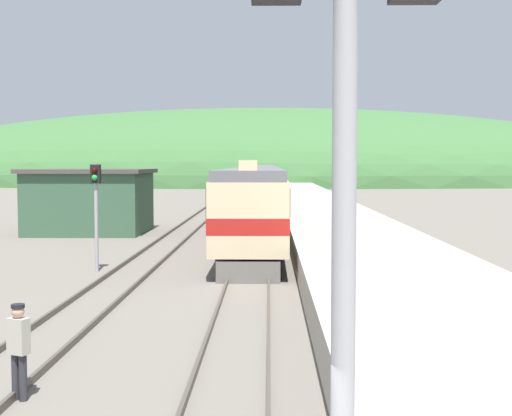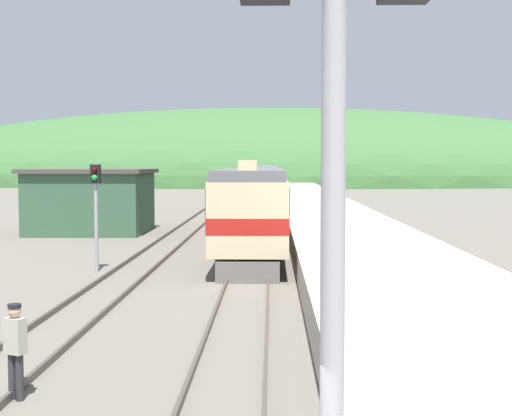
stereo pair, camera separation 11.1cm
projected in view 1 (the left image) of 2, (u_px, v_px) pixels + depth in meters
The scene contains 12 objects.
track_main at pixel (262, 202), 74.66m from camera, with size 1.52×180.00×0.16m.
track_siding at pixel (220, 202), 74.74m from camera, with size 1.52×180.00×0.16m.
platform at pixel (321, 211), 54.59m from camera, with size 5.89×140.00×1.07m.
distant_hills at pixel (266, 183), 154.63m from camera, with size 178.14×80.16×31.82m.
station_shed at pixel (90, 201), 42.52m from camera, with size 7.05×6.75×3.81m.
express_train_lead_car at pixel (254, 205), 34.24m from camera, with size 2.90×20.31×4.25m.
carriage_second at pixel (260, 189), 55.98m from camera, with size 2.89×21.06×3.89m.
carriage_third at pixel (263, 182), 77.88m from camera, with size 2.89×21.06×3.89m.
carriage_fourth at pixel (264, 178), 99.77m from camera, with size 2.89×21.06×3.89m.
signal_mast_main at pixel (345, 71), 5.66m from camera, with size 2.20×0.42×7.44m.
signal_post_siding at pixel (96, 194), 27.08m from camera, with size 0.36×0.42×4.15m.
track_worker at pixel (19, 346), 12.41m from camera, with size 0.42×0.35×1.70m.
Camera 1 is at (0.73, -4.55, 4.14)m, focal length 50.00 mm.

